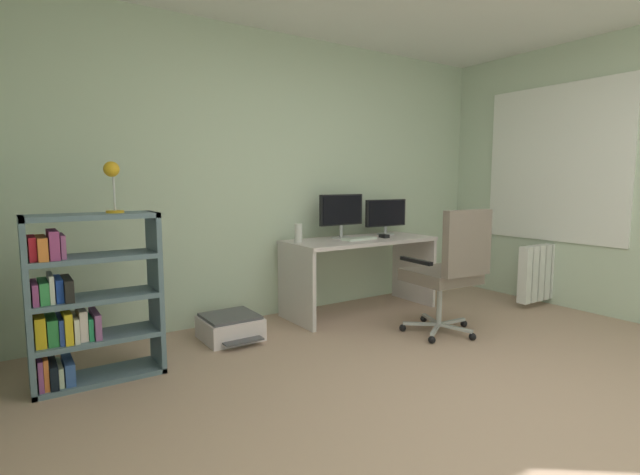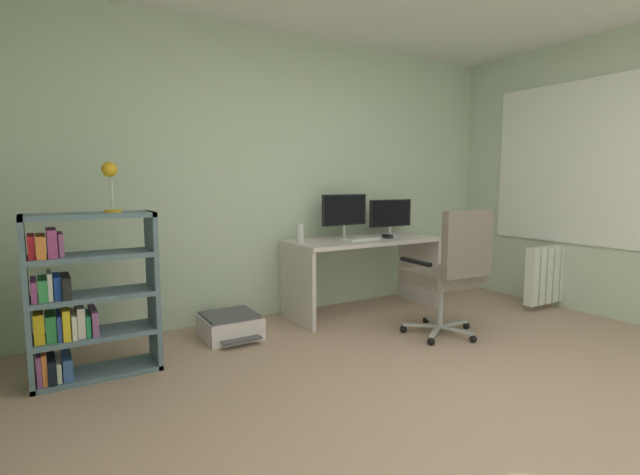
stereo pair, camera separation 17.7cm
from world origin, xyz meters
TOP-DOWN VIEW (x-y plane):
  - ground_plane at (0.00, 0.00)m, footprint 4.92×5.02m
  - wall_back at (0.00, 2.56)m, footprint 4.92×0.10m
  - window_pane at (2.46, 1.28)m, footprint 0.01×1.40m
  - window_frame at (2.45, 1.28)m, footprint 0.02×1.48m
  - desk at (0.62, 2.13)m, footprint 1.48×0.63m
  - monitor_main at (0.49, 2.26)m, footprint 0.49×0.18m
  - monitor_secondary at (1.06, 2.26)m, footprint 0.51×0.18m
  - keyboard at (0.56, 2.06)m, footprint 0.35×0.15m
  - computer_mouse at (0.85, 2.04)m, footprint 0.07×0.10m
  - desktop_speaker at (-0.03, 2.21)m, footprint 0.07×0.07m
  - office_chair at (0.76, 1.14)m, footprint 0.63×0.64m
  - bookshelf at (-1.86, 1.80)m, footprint 0.78×0.30m
  - desk_lamp at (-1.64, 1.80)m, footprint 0.11×0.11m
  - printer at (-0.76, 2.06)m, footprint 0.45×0.51m
  - radiator at (2.36, 1.28)m, footprint 0.74×0.10m

SIDE VIEW (x-z plane):
  - ground_plane at x=0.00m, z-range -0.02..0.00m
  - printer at x=-0.76m, z-range 0.00..0.20m
  - radiator at x=2.36m, z-range 0.06..0.63m
  - bookshelf at x=-1.86m, z-range -0.03..1.05m
  - desk at x=0.62m, z-range 0.17..0.89m
  - office_chair at x=0.76m, z-range 0.05..1.10m
  - keyboard at x=0.56m, z-range 0.72..0.74m
  - computer_mouse at x=0.85m, z-range 0.72..0.76m
  - desktop_speaker at x=-0.03m, z-range 0.72..0.89m
  - monitor_secondary at x=1.06m, z-range 0.75..1.11m
  - monitor_main at x=0.49m, z-range 0.76..1.19m
  - desk_lamp at x=-1.64m, z-range 1.14..1.46m
  - wall_back at x=0.00m, z-range 0.00..2.62m
  - window_pane at x=2.46m, z-range 0.70..2.19m
  - window_frame at x=2.45m, z-range 0.66..2.23m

